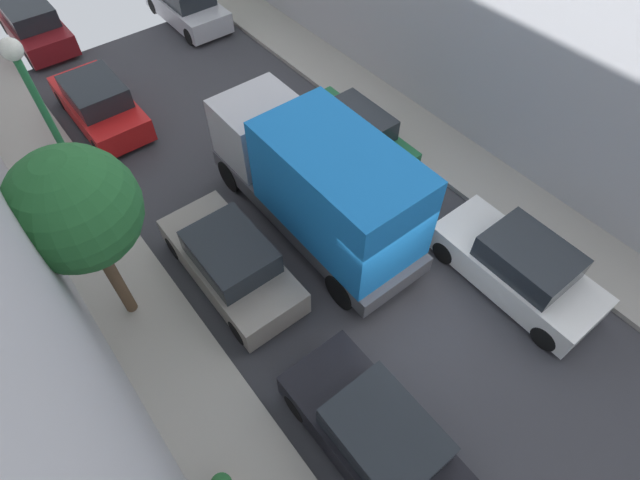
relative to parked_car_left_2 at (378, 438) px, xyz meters
name	(u,v)px	position (x,y,z in m)	size (l,w,h in m)	color
ground	(403,311)	(2.70, 1.96, -0.72)	(32.00, 32.00, 0.00)	#38383D
sidewalk_left	(227,442)	(-2.30, 1.96, -0.64)	(2.00, 44.00, 0.15)	#A8A399
sidewalk_right	(531,214)	(7.70, 1.96, -0.64)	(2.00, 44.00, 0.15)	#A8A399
parked_car_left_2	(378,438)	(0.00, 0.00, 0.00)	(1.78, 4.20, 1.57)	black
parked_car_left_3	(231,262)	(0.00, 5.33, 0.00)	(1.78, 4.20, 1.57)	gray
parked_car_left_4	(99,104)	(0.00, 13.32, 0.00)	(1.78, 4.20, 1.57)	red
parked_car_left_5	(34,26)	(0.00, 19.51, 0.00)	(1.78, 4.20, 1.57)	maroon
parked_car_right_0	(518,267)	(5.40, 0.87, 0.00)	(1.78, 4.20, 1.57)	white
parked_car_right_1	(352,135)	(5.40, 7.09, 0.00)	(1.78, 4.20, 1.57)	#1E6638
parked_car_right_2	(187,5)	(5.40, 17.32, 0.00)	(1.78, 4.20, 1.57)	silver
delivery_truck	(317,182)	(2.70, 5.34, 1.07)	(2.26, 6.60, 3.38)	#4C4C51
street_tree_0	(76,210)	(-2.45, 6.05, 2.97)	(2.46, 2.46, 4.79)	brown
lamp_post	(47,118)	(-1.90, 9.03, 3.00)	(0.44, 0.44, 5.42)	#26723F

